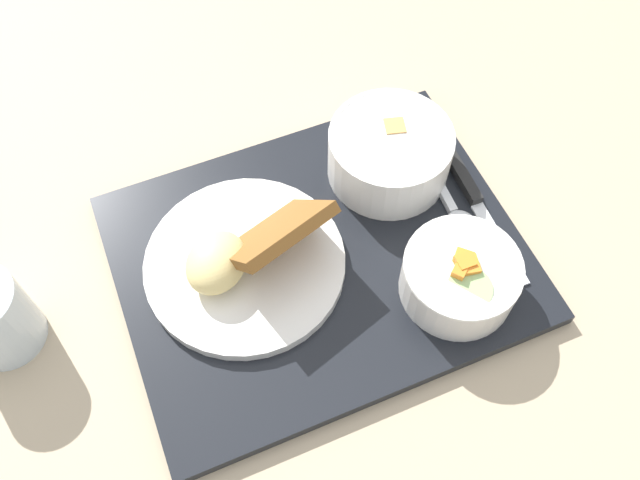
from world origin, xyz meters
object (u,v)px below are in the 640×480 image
(plate_main, at_px, (244,259))
(knife, at_px, (471,193))
(bowl_soup, at_px, (390,151))
(bowl_salad, at_px, (461,276))
(spoon, at_px, (452,209))

(plate_main, height_order, knife, plate_main)
(bowl_soup, xyz_separation_m, knife, (-0.08, 0.06, -0.03))
(bowl_salad, xyz_separation_m, plate_main, (0.20, -0.08, -0.01))
(plate_main, bearing_deg, bowl_salad, 158.11)
(plate_main, relative_size, spoon, 1.40)
(bowl_salad, xyz_separation_m, spoon, (-0.03, -0.09, -0.02))
(bowl_salad, xyz_separation_m, knife, (-0.06, -0.10, -0.02))
(plate_main, height_order, spoon, plate_main)
(bowl_soup, height_order, spoon, bowl_soup)
(bowl_soup, bearing_deg, bowl_salad, 97.44)
(knife, bearing_deg, bowl_salad, -34.10)
(bowl_soup, distance_m, spoon, 0.09)
(bowl_salad, relative_size, spoon, 0.79)
(bowl_salad, bearing_deg, bowl_soup, -82.56)
(bowl_salad, distance_m, knife, 0.12)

